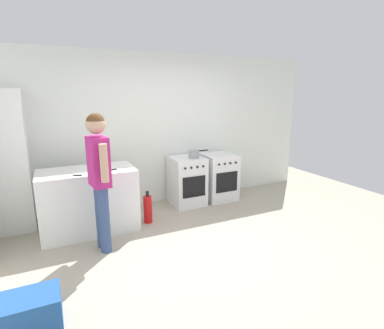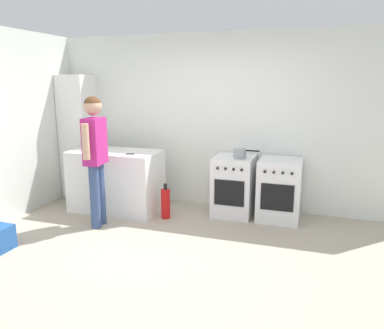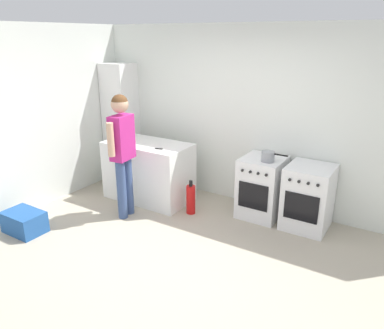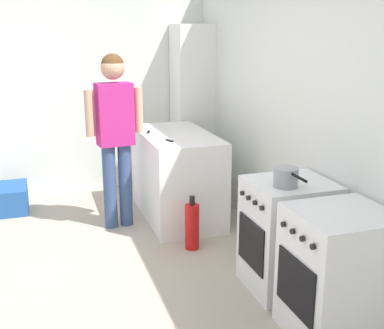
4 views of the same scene
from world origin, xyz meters
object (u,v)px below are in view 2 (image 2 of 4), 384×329
Objects in this scene: knife_chef at (93,153)px; knife_carving at (123,154)px; oven_right at (279,190)px; fire_extinguisher at (166,203)px; oven_left at (234,186)px; person at (95,149)px; pot at (240,154)px; larder_cabinet at (79,137)px.

knife_carving is at bearing 4.85° from knife_chef.
oven_right is 1.60m from fire_extinguisher.
fire_extinguisher is (0.59, 0.09, -0.69)m from knife_carving.
fire_extinguisher is at bearing -151.22° from oven_left.
oven_right is 0.50× the size of person.
pot is at bearing 14.32° from knife_chef.
larder_cabinet is at bearing 135.69° from knife_chef.
person is at bearing -47.25° from larder_cabinet.
pot reaches higher than oven_right.
larder_cabinet is (-2.65, 0.10, 0.57)m from oven_left.
knife_chef reaches higher than oven_left.
knife_chef is at bearing -44.31° from larder_cabinet.
person is 3.43× the size of fire_extinguisher.
oven_left is 1.01m from fire_extinguisher.
larder_cabinet reaches higher than knife_chef.
knife_carving reaches higher than fire_extinguisher.
oven_right is at bearing 24.26° from person.
pot is (0.10, -0.10, 0.49)m from oven_left.
knife_chef is 1.03m from larder_cabinet.
larder_cabinet is at bearing 178.23° from oven_right.
oven_left is at bearing 134.72° from pot.
person is 0.86× the size of larder_cabinet.
oven_left is at bearing -2.21° from larder_cabinet.
pot is at bearing -45.28° from oven_left.
fire_extinguisher is (1.05, 0.13, -0.69)m from knife_chef.
person reaches higher than knife_chef.
oven_left is 1.64m from knife_carving.
person is at bearing -147.76° from oven_left.
pot is 1.17× the size of knife_chef.
oven_left is 2.00m from person.
knife_carving reaches higher than oven_right.
oven_right is at bearing 13.43° from knife_chef.
knife_carving is 0.49m from person.
knife_chef is at bearing -166.57° from oven_right.
oven_right is 2.55m from person.
knife_carving is 0.19× the size of person.
oven_left is 0.50× the size of person.
pot is 1.25m from fire_extinguisher.
larder_cabinet is (-2.75, 0.20, 0.08)m from pot.
larder_cabinet is (-0.73, 0.71, 0.10)m from knife_chef.
oven_left is at bearing -180.00° from oven_right.
larder_cabinet is at bearing 132.75° from person.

